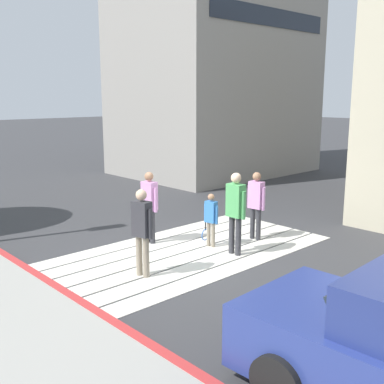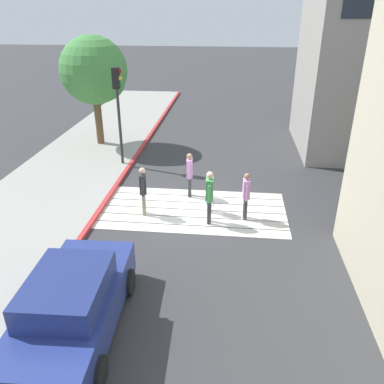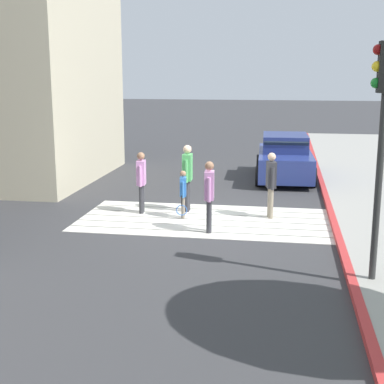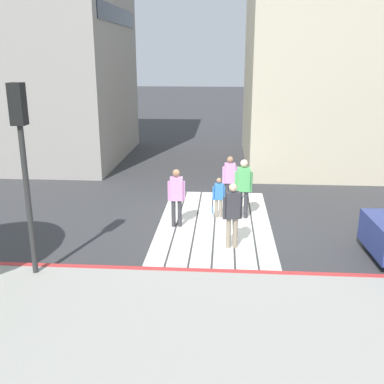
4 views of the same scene
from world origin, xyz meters
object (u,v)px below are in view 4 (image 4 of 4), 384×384
(pedestrian_adult_lead, at_px, (232,211))
(pedestrian_adult_trailing, at_px, (243,185))
(pedestrian_child_with_racket, at_px, (218,196))
(pedestrian_adult_side, at_px, (230,177))
(traffic_light_corner, at_px, (22,143))
(pedestrian_teen_behind, at_px, (176,194))

(pedestrian_adult_lead, bearing_deg, pedestrian_adult_trailing, -8.91)
(pedestrian_adult_lead, xyz_separation_m, pedestrian_child_with_racket, (2.23, 0.39, -0.30))
(pedestrian_adult_trailing, xyz_separation_m, pedestrian_adult_side, (1.18, 0.40, -0.10))
(pedestrian_adult_lead, height_order, pedestrian_adult_trailing, pedestrian_adult_trailing)
(pedestrian_adult_trailing, bearing_deg, traffic_light_corner, 131.35)
(traffic_light_corner, height_order, pedestrian_teen_behind, traffic_light_corner)
(pedestrian_child_with_racket, bearing_deg, pedestrian_teen_behind, 125.52)
(pedestrian_adult_lead, relative_size, pedestrian_child_with_racket, 1.37)
(traffic_light_corner, height_order, pedestrian_adult_side, traffic_light_corner)
(pedestrian_adult_side, bearing_deg, pedestrian_child_with_racket, 163.95)
(pedestrian_teen_behind, bearing_deg, pedestrian_adult_lead, -131.68)
(traffic_light_corner, xyz_separation_m, pedestrian_adult_side, (5.34, -4.33, -2.07))
(pedestrian_adult_trailing, relative_size, pedestrian_adult_side, 1.10)
(pedestrian_adult_lead, height_order, pedestrian_adult_side, pedestrian_adult_lead)
(pedestrian_adult_side, xyz_separation_m, pedestrian_teen_behind, (-2.03, 1.52, 0.03))
(pedestrian_teen_behind, bearing_deg, pedestrian_adult_trailing, -65.97)
(pedestrian_adult_lead, bearing_deg, pedestrian_child_with_racket, 9.80)
(traffic_light_corner, height_order, pedestrian_child_with_racket, traffic_light_corner)
(pedestrian_teen_behind, distance_m, pedestrian_child_with_racket, 1.48)
(traffic_light_corner, distance_m, pedestrian_adult_side, 7.19)
(pedestrian_adult_lead, bearing_deg, traffic_light_corner, 113.62)
(traffic_light_corner, distance_m, pedestrian_child_with_racket, 6.21)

